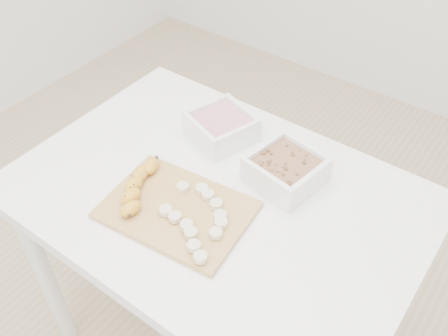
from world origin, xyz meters
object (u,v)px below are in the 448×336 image
Objects in this scene: table at (217,218)px; banana at (138,187)px; bowl_granola at (286,170)px; bowl_yogurt at (222,126)px; cutting_board at (177,210)px.

table is 0.23m from banana.
bowl_granola reaches higher than table.
bowl_granola is at bearing 49.87° from table.
table is 5.06× the size of bowl_yogurt.
banana is at bearing -95.07° from bowl_yogurt.
table is at bearing -56.64° from bowl_yogurt.
bowl_granola reaches higher than bowl_yogurt.
bowl_granola is (0.23, -0.04, 0.00)m from bowl_yogurt.
table is at bearing 71.04° from cutting_board.
bowl_yogurt reaches higher than table.
bowl_granola is at bearing -10.85° from bowl_yogurt.
banana is at bearing -171.96° from cutting_board.
bowl_granola is 0.96× the size of banana.
bowl_yogurt is 1.02× the size of banana.
bowl_yogurt is 0.30m from banana.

